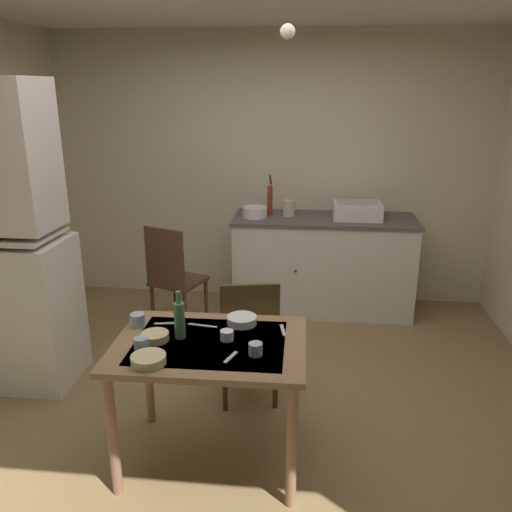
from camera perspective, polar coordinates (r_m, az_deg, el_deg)
ground_plane at (r=3.68m, az=-1.14°, el=-16.35°), size 5.28×5.28×0.00m
wall_back at (r=5.20m, az=1.72°, el=9.45°), size 4.38×0.10×2.61m
hutch_cabinet at (r=4.00m, az=-25.87°, el=0.63°), size 0.82×0.55×2.15m
counter_cabinet at (r=5.02m, az=7.37°, el=-0.90°), size 1.71×0.64×0.93m
sink_basin at (r=4.89m, az=11.12°, el=4.98°), size 0.44×0.34×0.15m
hand_pump at (r=4.91m, az=1.54°, el=6.45°), size 0.05×0.27×0.39m
mixing_bowl_counter at (r=4.86m, az=-0.12°, el=4.87°), size 0.23×0.23×0.10m
stoneware_crock at (r=4.91m, az=3.65°, el=5.29°), size 0.12×0.12×0.15m
dining_table at (r=2.92m, az=-5.07°, el=-11.29°), size 1.06×0.77×0.76m
chair_far_side at (r=3.51m, az=-0.80°, el=-8.92°), size 0.47×0.47×0.91m
chair_by_counter at (r=4.53m, az=-9.09°, el=-2.33°), size 0.52×0.52×0.98m
serving_bowl_wide at (r=2.92m, az=-11.08°, el=-8.73°), size 0.15×0.15×0.04m
soup_bowl_small at (r=3.05m, az=-1.58°, el=-7.09°), size 0.18×0.18×0.05m
sauce_dish at (r=2.70m, az=-11.78°, el=-11.11°), size 0.18×0.18×0.05m
teacup_cream at (r=2.72m, az=-0.06°, el=-10.22°), size 0.07×0.07×0.06m
mug_dark at (r=3.10m, az=-12.94°, el=-6.89°), size 0.08×0.08×0.07m
teacup_mint at (r=2.81m, az=-12.56°, el=-9.53°), size 0.07×0.07×0.08m
mug_tall at (r=2.87m, az=-3.23°, el=-8.74°), size 0.07×0.07×0.06m
glass_bottle at (r=2.89m, az=-8.44°, el=-6.91°), size 0.06×0.06×0.28m
table_knife at (r=3.05m, az=-5.90°, el=-7.65°), size 0.18×0.04×0.00m
teaspoon_near_bowl at (r=2.99m, az=3.00°, el=-8.19°), size 0.05×0.15×0.00m
teaspoon_by_cup at (r=3.11m, az=-10.06°, el=-7.34°), size 0.12×0.04×0.00m
serving_spoon at (r=2.71m, az=-2.81°, el=-11.10°), size 0.06×0.13×0.00m
pendant_bulb at (r=2.96m, az=3.51°, el=23.49°), size 0.08×0.08×0.08m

